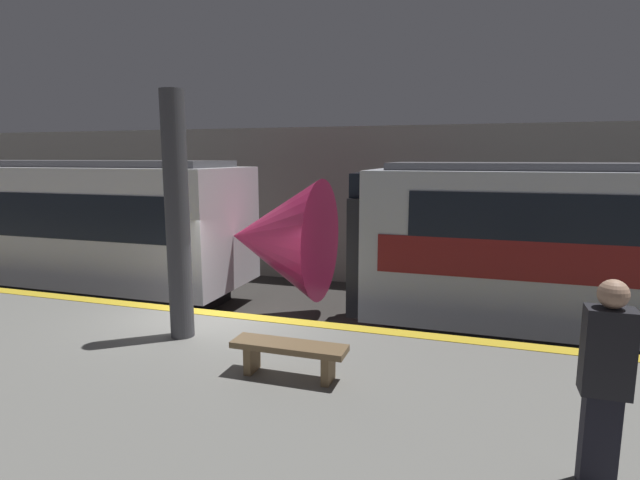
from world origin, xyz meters
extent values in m
plane|color=#33302D|center=(0.00, 0.00, 0.00)|extent=(120.00, 120.00, 0.00)
cube|color=slate|center=(0.00, -2.56, 0.50)|extent=(40.00, 5.11, 1.01)
cube|color=gold|center=(0.00, -0.15, 1.01)|extent=(40.00, 0.30, 0.01)
cube|color=#9E998E|center=(0.00, 6.67, 2.34)|extent=(50.00, 0.15, 4.69)
cylinder|color=#47474C|center=(-0.01, -1.31, 2.90)|extent=(0.37, 0.37, 3.78)
cone|color=#B21E4C|center=(-0.06, 2.66, 1.96)|extent=(2.20, 2.76, 2.76)
sphere|color=#F2EFCC|center=(0.89, 2.66, 1.52)|extent=(0.20, 0.20, 0.20)
cube|color=black|center=(2.11, 2.66, 1.87)|extent=(0.25, 2.85, 2.33)
cube|color=black|center=(2.11, 2.66, 3.03)|extent=(0.25, 2.56, 0.93)
sphere|color=#EA4C42|center=(1.95, 2.00, 1.46)|extent=(0.18, 0.18, 0.18)
sphere|color=#EA4C42|center=(1.95, 3.31, 1.46)|extent=(0.18, 0.18, 0.18)
cube|color=black|center=(5.43, -3.40, 1.43)|extent=(0.28, 0.20, 0.85)
cube|color=#232328|center=(5.43, -3.40, 2.23)|extent=(0.38, 0.24, 0.74)
sphere|color=tan|center=(5.43, -3.40, 2.72)|extent=(0.24, 0.24, 0.24)
cube|color=brown|center=(1.61, -2.18, 1.21)|extent=(0.10, 0.32, 0.41)
cube|color=brown|center=(2.66, -2.18, 1.21)|extent=(0.10, 0.32, 0.41)
cube|color=brown|center=(2.14, -2.18, 1.42)|extent=(1.50, 0.40, 0.08)
camera|label=1|loc=(4.37, -7.83, 3.81)|focal=28.00mm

